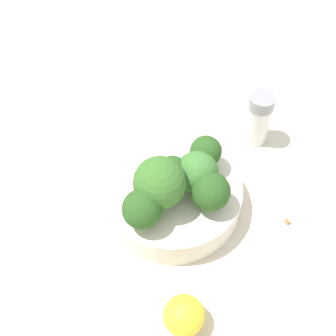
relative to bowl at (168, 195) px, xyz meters
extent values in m
plane|color=beige|center=(0.00, 0.00, -0.02)|extent=(3.00, 3.00, 0.00)
cylinder|color=silver|center=(0.00, 0.00, 0.00)|extent=(0.17, 0.17, 0.04)
cylinder|color=#8EB770|center=(-0.04, 0.03, 0.03)|extent=(0.02, 0.02, 0.02)
sphere|color=#28511E|center=(-0.04, 0.03, 0.05)|extent=(0.04, 0.04, 0.04)
cylinder|color=#84AD66|center=(-0.03, 0.00, 0.03)|extent=(0.02, 0.02, 0.02)
sphere|color=#3D7533|center=(-0.03, 0.00, 0.05)|extent=(0.05, 0.05, 0.05)
cylinder|color=#8EB770|center=(0.01, 0.02, 0.03)|extent=(0.01, 0.01, 0.03)
sphere|color=#386B28|center=(0.01, 0.02, 0.06)|extent=(0.06, 0.06, 0.06)
cylinder|color=#7A9E5B|center=(0.00, 0.00, 0.03)|extent=(0.02, 0.02, 0.02)
sphere|color=#28511E|center=(0.00, 0.00, 0.05)|extent=(0.04, 0.04, 0.04)
cylinder|color=#8EB770|center=(-0.04, -0.03, 0.03)|extent=(0.02, 0.02, 0.02)
sphere|color=#28511E|center=(-0.04, -0.03, 0.05)|extent=(0.04, 0.04, 0.04)
cylinder|color=#84AD66|center=(0.03, 0.05, 0.03)|extent=(0.02, 0.02, 0.02)
sphere|color=#28511E|center=(0.03, 0.05, 0.05)|extent=(0.04, 0.04, 0.04)
cylinder|color=silver|center=(-0.11, -0.11, 0.01)|extent=(0.03, 0.03, 0.06)
cylinder|color=gray|center=(-0.11, -0.11, 0.05)|extent=(0.03, 0.03, 0.02)
sphere|color=yellow|center=(-0.01, 0.15, 0.00)|extent=(0.04, 0.04, 0.04)
cube|color=#AD7F4C|center=(-0.06, -0.09, -0.02)|extent=(0.01, 0.00, 0.01)
cube|color=olive|center=(-0.14, 0.02, -0.02)|extent=(0.01, 0.01, 0.01)
camera|label=1|loc=(0.00, 0.32, 0.47)|focal=50.00mm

